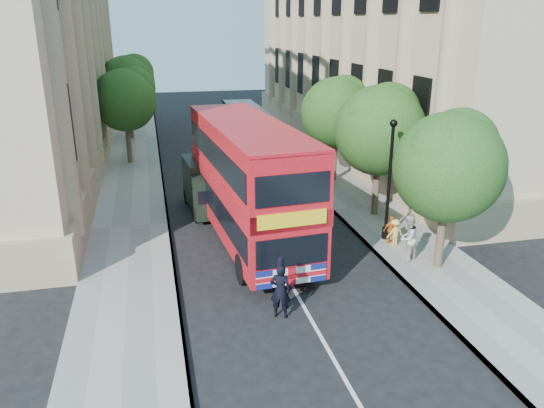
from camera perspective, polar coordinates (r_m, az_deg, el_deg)
ground at (r=16.85m, az=4.82°, el=-13.28°), size 120.00×120.00×0.00m
pavement_right at (r=27.17m, az=10.00°, el=-0.45°), size 3.50×80.00×0.12m
pavement_left at (r=25.17m, az=-14.95°, el=-2.41°), size 3.50×80.00×0.12m
building_right at (r=41.75m, az=13.72°, el=18.55°), size 12.00×38.00×18.00m
tree_right_near at (r=20.10m, az=18.57°, el=4.40°), size 4.00×4.00×6.08m
tree_right_mid at (r=25.23m, az=11.61°, el=8.28°), size 4.20×4.20×6.37m
tree_right_far at (r=30.73m, az=6.96°, el=10.15°), size 4.00×4.00×6.15m
tree_left_far at (r=35.85m, az=-15.51°, el=11.08°), size 4.00×4.00×6.30m
tree_left_back at (r=43.77m, az=-15.24°, el=12.78°), size 4.20×4.20×6.65m
lamp_post at (r=22.66m, az=12.47°, el=1.97°), size 0.32×0.32×5.16m
double_decker_bus at (r=22.17m, az=-2.55°, el=2.73°), size 3.72×11.03×5.01m
box_van at (r=26.32m, az=-7.02°, el=1.75°), size 2.11×4.50×2.51m
police_constable at (r=16.99m, az=0.91°, el=-9.32°), size 0.79×0.66×1.84m
woman_pedestrian at (r=21.17m, az=14.39°, el=-3.57°), size 1.16×1.10×1.89m
child_a at (r=22.80m, az=12.70°, el=-2.70°), size 0.73×0.35×1.21m
child_b at (r=22.60m, az=13.07°, el=-3.00°), size 0.81×0.56×1.16m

